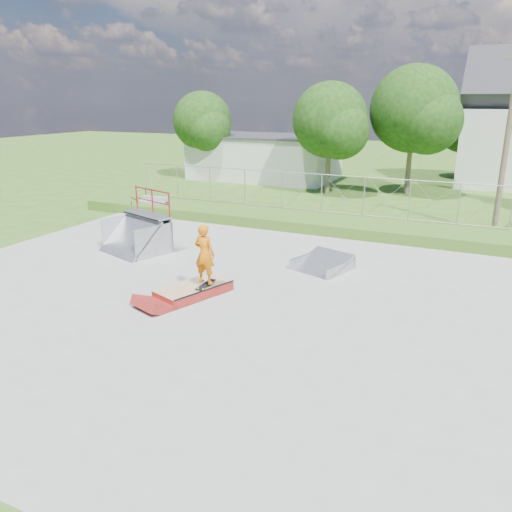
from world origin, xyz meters
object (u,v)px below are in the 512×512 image
(grind_box, at_px, (194,291))
(quarter_pipe, at_px, (133,223))
(skater, at_px, (205,256))
(flat_bank_ramp, at_px, (322,263))

(grind_box, distance_m, quarter_pipe, 5.34)
(grind_box, height_order, skater, skater)
(grind_box, xyz_separation_m, flat_bank_ramp, (2.75, 3.86, 0.08))
(grind_box, xyz_separation_m, quarter_pipe, (-4.40, 2.86, 0.98))
(quarter_pipe, bearing_deg, skater, -11.76)
(grind_box, bearing_deg, skater, 31.03)
(quarter_pipe, height_order, flat_bank_ramp, quarter_pipe)
(flat_bank_ramp, bearing_deg, skater, -103.26)
(quarter_pipe, height_order, skater, quarter_pipe)
(quarter_pipe, relative_size, flat_bank_ramp, 1.35)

